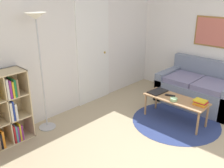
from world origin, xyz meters
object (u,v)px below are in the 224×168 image
object	(u,v)px
coffee_table	(176,101)
couch	(200,90)
bowl	(174,99)
laptop	(158,91)
floor_lamp	(38,34)

from	to	relation	value
coffee_table	couch	bearing A→B (deg)	0.99
couch	bowl	size ratio (longest dim) A/B	12.38
coffee_table	laptop	size ratio (longest dim) A/B	2.91
floor_lamp	laptop	bearing A→B (deg)	-31.64
laptop	bowl	world-z (taller)	bowl
laptop	bowl	size ratio (longest dim) A/B	3.10
couch	bowl	xyz separation A→B (m)	(-1.10, -0.04, 0.16)
floor_lamp	coffee_table	xyz separation A→B (m)	(1.69, -1.44, -1.20)
coffee_table	laptop	xyz separation A→B (m)	(0.02, 0.39, 0.06)
coffee_table	bowl	distance (m)	0.14
bowl	coffee_table	bearing A→B (deg)	10.65
floor_lamp	bowl	bearing A→B (deg)	-42.88
floor_lamp	laptop	world-z (taller)	floor_lamp
couch	bowl	world-z (taller)	couch
coffee_table	bowl	size ratio (longest dim) A/B	9.03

